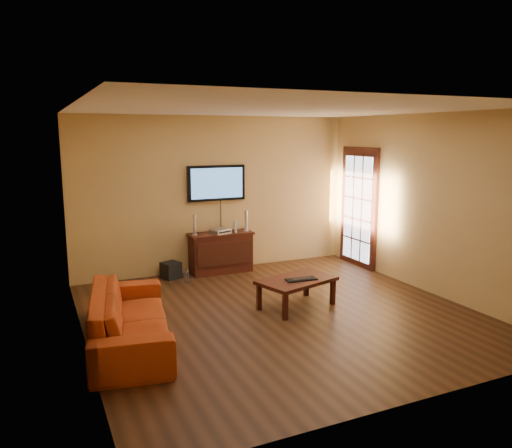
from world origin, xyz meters
TOP-DOWN VIEW (x-y plane):
  - ground_plane at (0.00, 0.00)m, footprint 5.00×5.00m
  - room_walls at (0.00, 0.62)m, footprint 5.00×5.00m
  - french_door at (2.46, 1.70)m, footprint 0.07×1.02m
  - media_console at (-0.01, 2.28)m, footprint 1.12×0.43m
  - television at (-0.01, 2.45)m, footprint 1.04×0.08m
  - coffee_table at (0.32, 0.15)m, footprint 1.20×0.91m
  - sofa at (-2.02, -0.13)m, footprint 0.97×2.22m
  - speaker_left at (-0.48, 2.27)m, footprint 0.09×0.09m
  - speaker_right at (0.46, 2.25)m, footprint 0.10×0.10m
  - av_receiver at (-0.02, 2.25)m, footprint 0.39×0.34m
  - game_console at (0.26, 2.25)m, footprint 0.08×0.15m
  - subwoofer at (-0.91, 2.27)m, footprint 0.35×0.35m
  - bottle at (-0.75, 1.90)m, footprint 0.07×0.07m
  - keyboard at (0.35, 0.07)m, footprint 0.44×0.19m

SIDE VIEW (x-z plane):
  - ground_plane at x=0.00m, z-range 0.00..0.00m
  - bottle at x=-0.75m, z-range -0.01..0.21m
  - subwoofer at x=-0.91m, z-range 0.00..0.27m
  - media_console at x=-0.01m, z-range 0.00..0.71m
  - coffee_table at x=0.32m, z-range 0.15..0.56m
  - sofa at x=-2.02m, z-range 0.00..0.84m
  - keyboard at x=0.35m, z-range 0.41..0.43m
  - av_receiver at x=-0.02m, z-range 0.70..0.78m
  - game_console at x=0.26m, z-range 0.70..0.90m
  - speaker_left at x=-0.48m, z-range 0.69..1.03m
  - speaker_right at x=0.46m, z-range 0.69..1.05m
  - french_door at x=2.46m, z-range -0.06..2.16m
  - television at x=-0.01m, z-range 1.24..1.86m
  - room_walls at x=0.00m, z-range -0.81..4.19m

